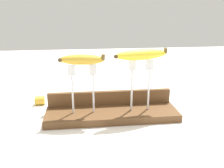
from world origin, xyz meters
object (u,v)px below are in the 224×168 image
at_px(banana_raised_left, 82,60).
at_px(banana_chunk_near, 40,100).
at_px(fork_fallen_far, 116,98).
at_px(fork_stand_left, 83,85).
at_px(fork_stand_right, 141,81).
at_px(banana_raised_right, 142,55).

xyz_separation_m(banana_raised_left, banana_chunk_near, (-0.17, 0.17, -0.20)).
relative_size(fork_fallen_far, banana_chunk_near, 4.62).
bearing_deg(banana_raised_left, banana_chunk_near, 136.25).
distance_m(fork_stand_left, banana_raised_left, 0.09).
xyz_separation_m(fork_stand_right, banana_raised_left, (-0.20, 0.00, 0.08)).
bearing_deg(fork_stand_right, fork_fallen_far, 107.07).
bearing_deg(fork_stand_left, banana_chunk_near, 136.26).
distance_m(banana_raised_left, banana_chunk_near, 0.31).
height_order(banana_raised_left, banana_chunk_near, banana_raised_left).
relative_size(banana_raised_left, banana_raised_right, 0.79).
xyz_separation_m(banana_raised_left, banana_raised_right, (0.20, -0.00, 0.01)).
distance_m(fork_stand_right, banana_raised_left, 0.22).
distance_m(banana_raised_left, banana_raised_right, 0.20).
distance_m(banana_raised_right, banana_chunk_near, 0.46).
relative_size(fork_stand_left, banana_chunk_near, 4.22).
height_order(banana_raised_right, banana_chunk_near, banana_raised_right).
height_order(fork_stand_right, banana_raised_left, banana_raised_left).
height_order(fork_stand_right, banana_chunk_near, fork_stand_right).
relative_size(banana_raised_left, fork_fallen_far, 0.83).
height_order(fork_stand_left, banana_chunk_near, fork_stand_left).
relative_size(banana_raised_right, fork_fallen_far, 1.05).
bearing_deg(banana_raised_right, banana_raised_left, 179.99).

